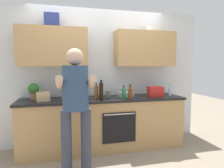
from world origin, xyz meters
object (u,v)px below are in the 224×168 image
(cup_stoneware, at_px, (108,94))
(mixing_bowl, at_px, (126,94))
(bottle_water, at_px, (170,91))
(bottle_wine, at_px, (68,94))
(bottle_soy, at_px, (101,91))
(cup_coffee, at_px, (44,96))
(grocery_bag_crisps, at_px, (155,92))
(grocery_bag_produce, at_px, (81,92))
(grocery_bag_bread, at_px, (43,97))
(knife_block, at_px, (65,93))
(bottle_syrup, at_px, (96,92))
(potted_herb, at_px, (34,90))
(bottle_soda, at_px, (124,93))
(person_standing, at_px, (76,101))
(bottle_vinegar, at_px, (130,93))

(cup_stoneware, height_order, mixing_bowl, cup_stoneware)
(bottle_water, xyz_separation_m, bottle_wine, (-1.85, 0.14, 0.00))
(bottle_water, distance_m, bottle_soy, 1.33)
(cup_coffee, xyz_separation_m, grocery_bag_crisps, (1.94, -0.25, 0.04))
(mixing_bowl, bearing_deg, grocery_bag_crisps, -16.38)
(bottle_soy, distance_m, grocery_bag_produce, 0.40)
(bottle_water, relative_size, mixing_bowl, 0.76)
(cup_coffee, xyz_separation_m, mixing_bowl, (1.43, -0.10, -0.01))
(bottle_wine, height_order, grocery_bag_bread, bottle_wine)
(knife_block, height_order, grocery_bag_crisps, knife_block)
(bottle_water, bearing_deg, cup_stoneware, 173.34)
(cup_stoneware, bearing_deg, bottle_syrup, -142.85)
(bottle_syrup, bearing_deg, potted_herb, 165.49)
(bottle_soda, height_order, bottle_water, bottle_water)
(bottle_syrup, bearing_deg, cup_coffee, 160.85)
(person_standing, xyz_separation_m, bottle_soda, (0.85, 0.60, -0.01))
(mixing_bowl, xyz_separation_m, potted_herb, (-1.60, 0.07, 0.11))
(bottle_wine, xyz_separation_m, bottle_soy, (0.53, -0.26, 0.06))
(bottle_soy, bearing_deg, bottle_syrup, 134.10)
(bottle_syrup, relative_size, grocery_bag_bread, 1.38)
(cup_stoneware, bearing_deg, mixing_bowl, 1.97)
(grocery_bag_produce, bearing_deg, bottle_soda, -16.57)
(bottle_soda, height_order, mixing_bowl, bottle_soda)
(person_standing, height_order, bottle_soy, person_standing)
(bottle_vinegar, height_order, bottle_wine, bottle_vinegar)
(bottle_soda, distance_m, cup_stoneware, 0.31)
(bottle_vinegar, height_order, bottle_water, bottle_vinegar)
(mixing_bowl, bearing_deg, bottle_vinegar, -92.41)
(mixing_bowl, relative_size, grocery_bag_bread, 1.47)
(grocery_bag_crisps, bearing_deg, bottle_water, 0.75)
(knife_block, bearing_deg, grocery_bag_bread, 177.96)
(bottle_soda, relative_size, grocery_bag_produce, 0.97)
(bottle_soy, bearing_deg, cup_coffee, 158.25)
(bottle_wine, distance_m, knife_block, 0.16)
(bottle_water, xyz_separation_m, knife_block, (-1.90, -0.01, 0.04))
(bottle_soy, bearing_deg, grocery_bag_produce, 139.29)
(knife_block, height_order, potted_herb, knife_block)
(bottle_water, xyz_separation_m, mixing_bowl, (-0.80, 0.15, -0.05))
(bottle_vinegar, xyz_separation_m, knife_block, (-1.08, 0.11, 0.03))
(bottle_soy, xyz_separation_m, grocery_bag_crisps, (1.02, 0.12, -0.06))
(cup_coffee, height_order, potted_herb, potted_herb)
(knife_block, bearing_deg, grocery_bag_crisps, 0.22)
(bottle_soy, distance_m, bottle_syrup, 0.10)
(bottle_soy, xyz_separation_m, grocery_bag_bread, (-0.92, 0.12, -0.07))
(bottle_soy, height_order, potted_herb, bottle_soy)
(bottle_soy, distance_m, potted_herb, 1.13)
(cup_coffee, bearing_deg, grocery_bag_crisps, -7.37)
(cup_stoneware, relative_size, knife_block, 0.35)
(bottle_syrup, relative_size, knife_block, 0.89)
(bottle_vinegar, relative_size, grocery_bag_bread, 1.21)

